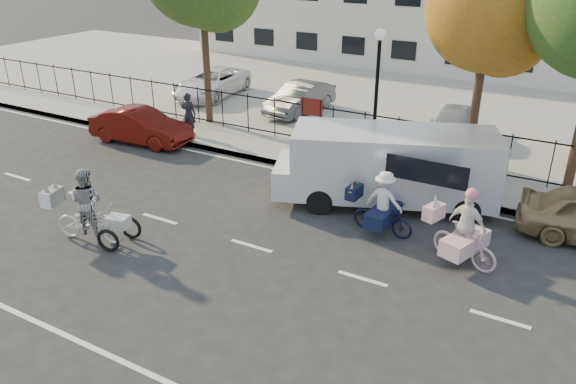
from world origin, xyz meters
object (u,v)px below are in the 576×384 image
Objects in this scene: zebra_trike at (89,214)px; bull_bike at (383,209)px; white_van at (390,164)px; red_sedan at (141,126)px; lot_car_c at (300,98)px; pedestrian at (189,114)px; lamppost at (378,72)px; unicorn_bike at (464,236)px; lot_car_b at (212,83)px; lot_car_d at (453,124)px.

zebra_trike is 7.44m from bull_bike.
white_van reaches higher than red_sedan.
white_van is 9.03m from lot_car_c.
pedestrian is 5.22m from lot_car_c.
unicorn_bike is (4.26, -5.01, -2.39)m from lamppost.
lot_car_b is at bearing -71.40° from pedestrian.
unicorn_bike is 0.53× the size of lot_car_d.
zebra_trike is 1.23× the size of bull_bike.
lot_car_b is (-11.81, 8.56, 0.11)m from bull_bike.
pedestrian is (1.28, 1.27, 0.33)m from red_sedan.
lot_car_c is (-9.05, 8.69, 0.06)m from unicorn_bike.
lamppost is at bearing -32.29° from lot_car_c.
unicorn_bike is 1.21× the size of pedestrian.
lot_car_d is (-2.41, 8.22, 0.07)m from unicorn_bike.
red_sedan is 6.49m from lot_car_b.
lot_car_b is 1.23× the size of lot_car_d.
red_sedan is at bearing 20.16° from zebra_trike.
pedestrian is at bearing -67.65° from lot_car_b.
zebra_trike is at bearing 126.98° from bull_bike.
pedestrian is (-2.84, 7.51, 0.21)m from zebra_trike.
lot_car_b is 4.96m from lot_car_c.
lamppost is 7.42m from pedestrian.
unicorn_bike is 8.57m from lot_car_d.
zebra_trike is 1.40× the size of pedestrian.
unicorn_bike is 12.86m from red_sedan.
lot_car_c is at bearing 65.15° from unicorn_bike.
lot_car_b is (-11.29, 6.76, -0.42)m from white_van.
lot_car_c is at bearing 172.06° from lot_car_d.
red_sedan is 1.83m from pedestrian.
zebra_trike reaches higher than lot_car_b.
lamppost is at bearing 178.82° from pedestrian.
pedestrian is (-7.03, -1.03, -2.14)m from lamppost.
lot_car_d is at bearing 60.08° from lamppost.
lamppost is 3.67m from white_van.
zebra_trike is at bearing 101.16° from pedestrian.
lot_car_d is at bearing -9.83° from lot_car_b.
zebra_trike is 9.16m from unicorn_bike.
lamppost reaches higher than zebra_trike.
zebra_trike is at bearing -81.96° from lot_car_c.
pedestrian is at bearing 89.58° from unicorn_bike.
lot_car_b is (-1.43, 6.33, 0.15)m from red_sedan.
white_van is at bearing -97.19° from red_sedan.
zebra_trike is 0.50× the size of lot_car_b.
lot_car_d is (-0.22, 7.74, 0.10)m from bull_bike.
unicorn_bike reaches higher than lot_car_b.
zebra_trike is 13.22m from lot_car_d.
bull_bike reaches higher than red_sedan.
pedestrian is (-11.29, 3.97, 0.25)m from unicorn_bike.
lamppost is 0.93× the size of lot_car_b.
lot_car_d is (1.85, 3.21, -2.32)m from lamppost.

